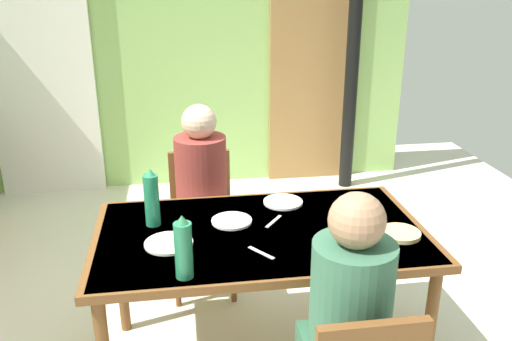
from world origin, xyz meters
The scene contains 18 objects.
wall_back centered at (0.00, 2.53, 1.29)m, with size 4.45×0.10×2.57m, color #96C36A.
door_wooden centered at (1.33, 2.45, 1.00)m, with size 0.80×0.05×2.00m, color #9F7140.
stove_pipe_column centered at (1.62, 2.18, 1.29)m, with size 0.12×0.12×2.57m, color black.
curtain_panel centered at (-1.08, 2.43, 1.08)m, with size 0.90×0.03×2.16m, color white.
dining_table centered at (0.43, -0.13, 0.69)m, with size 1.57×0.89×0.76m.
chair_far_diner centered at (0.19, 0.67, 0.50)m, with size 0.40×0.40×0.87m.
person_near_diner centered at (0.66, -0.79, 0.78)m, with size 0.30×0.37×0.77m.
person_far_diner centered at (0.19, 0.54, 0.78)m, with size 0.30×0.37×0.77m.
water_bottle_green_near centered at (-0.07, 0.02, 0.90)m, with size 0.07×0.07×0.29m.
water_bottle_green_far centered at (0.07, -0.48, 0.89)m, with size 0.07×0.07×0.27m.
serving_bowl_center centered at (0.79, -0.35, 0.79)m, with size 0.17×0.17×0.06m, color #EBE4C2.
dinner_plate_near_left centered at (0.00, -0.20, 0.76)m, with size 0.22×0.22×0.01m, color white.
dinner_plate_near_right centered at (0.60, 0.17, 0.76)m, with size 0.21×0.21×0.01m, color white.
dinner_plate_far_center centered at (0.31, -0.01, 0.76)m, with size 0.20×0.20×0.01m, color white.
drinking_glass_by_near_diner centered at (0.88, -0.03, 0.81)m, with size 0.06×0.06×0.10m, color silver.
bread_plate_sliced centered at (1.07, -0.27, 0.77)m, with size 0.19×0.19×0.02m, color #DBB77A.
cutlery_knife_near centered at (0.51, -0.04, 0.76)m, with size 0.15×0.02×0.00m, color silver.
cutlery_fork_near centered at (0.40, -0.34, 0.76)m, with size 0.15×0.02×0.00m, color silver.
Camera 1 is at (0.07, -2.38, 1.92)m, focal length 37.51 mm.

